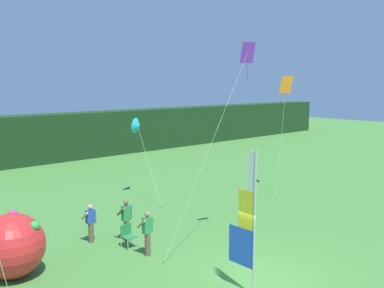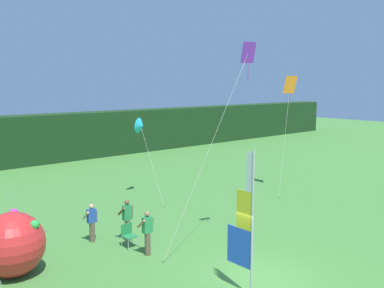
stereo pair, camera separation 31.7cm
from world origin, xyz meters
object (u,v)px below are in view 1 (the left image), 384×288
at_px(person_far_left, 147,232).
at_px(kite_cyan_delta_0, 138,126).
at_px(person_near_banner, 126,219).
at_px(kite_purple_diamond_3, 243,66).
at_px(kite_orange_diamond_2, 286,88).
at_px(folding_chair, 128,234).
at_px(banner_flag, 247,225).
at_px(inflatable_balloon, 12,245).
at_px(person_mid_field, 91,222).

distance_m(person_far_left, kite_cyan_delta_0, 9.14).
bearing_deg(person_near_banner, kite_purple_diamond_3, -47.18).
height_order(person_far_left, kite_orange_diamond_2, kite_orange_diamond_2).
bearing_deg(folding_chair, banner_flag, -83.44).
height_order(person_far_left, folding_chair, person_far_left).
relative_size(kite_orange_diamond_2, kite_purple_diamond_3, 0.86).
relative_size(kite_cyan_delta_0, kite_orange_diamond_2, 0.66).
bearing_deg(folding_chair, inflatable_balloon, 175.32).
distance_m(person_mid_field, kite_cyan_delta_0, 7.89).
bearing_deg(person_near_banner, person_far_left, -98.20).
height_order(folding_chair, kite_cyan_delta_0, kite_cyan_delta_0).
relative_size(folding_chair, kite_orange_diamond_2, 0.13).
bearing_deg(banner_flag, kite_purple_diamond_3, 44.12).
height_order(person_mid_field, kite_orange_diamond_2, kite_orange_diamond_2).
bearing_deg(kite_purple_diamond_3, person_mid_field, 135.57).
bearing_deg(person_far_left, kite_orange_diamond_2, 11.84).
relative_size(person_mid_field, folding_chair, 1.76).
relative_size(person_mid_field, person_far_left, 0.93).
relative_size(person_near_banner, kite_cyan_delta_0, 0.38).
xyz_separation_m(person_far_left, kite_orange_diamond_2, (11.82, 2.48, 5.16)).
distance_m(person_mid_field, person_far_left, 2.76).
xyz_separation_m(banner_flag, inflatable_balloon, (-4.92, 5.85, -1.07)).
relative_size(kite_cyan_delta_0, kite_purple_diamond_3, 0.56).
relative_size(person_mid_field, kite_cyan_delta_0, 0.35).
bearing_deg(inflatable_balloon, kite_purple_diamond_3, -22.02).
bearing_deg(kite_purple_diamond_3, person_near_banner, 132.82).
xyz_separation_m(person_mid_field, kite_purple_diamond_3, (4.27, -4.19, 6.17)).
relative_size(person_near_banner, kite_orange_diamond_2, 0.25).
xyz_separation_m(person_mid_field, folding_chair, (0.83, -1.41, -0.32)).
bearing_deg(kite_cyan_delta_0, inflatable_balloon, -147.85).
xyz_separation_m(person_near_banner, person_far_left, (-0.26, -1.79, -0.00)).
bearing_deg(banner_flag, kite_cyan_delta_0, 70.40).
bearing_deg(banner_flag, inflatable_balloon, 130.07).
relative_size(person_far_left, kite_cyan_delta_0, 0.38).
bearing_deg(folding_chair, person_far_left, -86.85).
height_order(inflatable_balloon, folding_chair, inflatable_balloon).
xyz_separation_m(banner_flag, person_mid_field, (-1.46, 6.91, -1.31)).
relative_size(person_far_left, inflatable_balloon, 0.79).
bearing_deg(person_far_left, person_mid_field, 108.96).
height_order(banner_flag, person_far_left, banner_flag).
xyz_separation_m(person_mid_field, kite_orange_diamond_2, (12.72, -0.13, 5.23)).
bearing_deg(person_near_banner, banner_flag, -87.10).
distance_m(person_far_left, kite_orange_diamond_2, 13.13).
distance_m(person_mid_field, kite_purple_diamond_3, 8.59).
bearing_deg(person_far_left, kite_cyan_delta_0, 57.12).
xyz_separation_m(kite_cyan_delta_0, kite_orange_diamond_2, (7.15, -4.74, 2.06)).
height_order(person_near_banner, inflatable_balloon, inflatable_balloon).
relative_size(person_mid_field, kite_orange_diamond_2, 0.23).
height_order(person_far_left, kite_cyan_delta_0, kite_cyan_delta_0).
relative_size(banner_flag, inflatable_balloon, 2.08).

